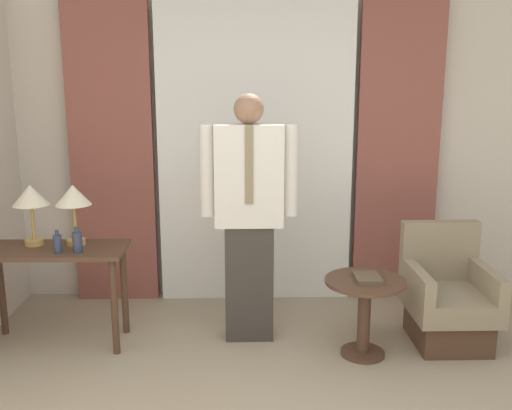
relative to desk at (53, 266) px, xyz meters
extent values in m
cube|color=beige|center=(1.47, 1.01, 0.76)|extent=(10.00, 0.06, 2.70)
cube|color=white|center=(1.47, 0.88, 0.70)|extent=(1.64, 0.06, 2.58)
cube|color=brown|center=(0.26, 0.88, 0.70)|extent=(0.70, 0.06, 2.58)
cube|color=brown|center=(2.68, 0.88, 0.70)|extent=(0.70, 0.06, 2.58)
cube|color=#4C3323|center=(0.00, 0.00, 0.12)|extent=(1.04, 0.46, 0.03)
cylinder|color=#4C3323|center=(0.46, -0.17, -0.24)|extent=(0.05, 0.05, 0.70)
cylinder|color=#4C3323|center=(-0.46, 0.17, -0.24)|extent=(0.05, 0.05, 0.70)
cylinder|color=#4C3323|center=(0.46, 0.17, -0.24)|extent=(0.05, 0.05, 0.70)
cylinder|color=tan|center=(-0.15, 0.09, 0.15)|extent=(0.13, 0.13, 0.04)
cylinder|color=tan|center=(-0.15, 0.09, 0.30)|extent=(0.02, 0.02, 0.25)
cone|color=beige|center=(-0.15, 0.09, 0.50)|extent=(0.25, 0.25, 0.15)
cylinder|color=tan|center=(0.15, 0.09, 0.15)|extent=(0.13, 0.13, 0.04)
cylinder|color=tan|center=(0.15, 0.09, 0.30)|extent=(0.02, 0.02, 0.25)
cone|color=beige|center=(0.15, 0.09, 0.50)|extent=(0.25, 0.25, 0.15)
cylinder|color=#2D3851|center=(0.21, -0.10, 0.20)|extent=(0.07, 0.07, 0.14)
cylinder|color=#2D3851|center=(0.21, -0.10, 0.29)|extent=(0.03, 0.03, 0.04)
cylinder|color=#2D3851|center=(0.08, -0.11, 0.20)|extent=(0.06, 0.06, 0.13)
cylinder|color=#2D3851|center=(0.08, -0.11, 0.28)|extent=(0.02, 0.02, 0.04)
cube|color=#38332D|center=(1.40, 0.07, -0.16)|extent=(0.35, 0.19, 0.87)
cube|color=silver|center=(1.40, 0.07, 0.64)|extent=(0.48, 0.22, 0.72)
cube|color=#847556|center=(1.40, -0.05, 0.73)|extent=(0.06, 0.01, 0.54)
cylinder|color=silver|center=(1.10, 0.07, 0.67)|extent=(0.11, 0.11, 0.65)
cylinder|color=silver|center=(1.70, 0.07, 0.67)|extent=(0.11, 0.11, 0.65)
sphere|color=#936B51|center=(1.40, 0.07, 1.10)|extent=(0.21, 0.21, 0.21)
cube|color=#4C3323|center=(2.85, -0.07, -0.47)|extent=(0.49, 0.54, 0.24)
cube|color=gray|center=(2.85, -0.07, -0.27)|extent=(0.58, 0.64, 0.16)
cube|color=gray|center=(2.85, 0.21, 0.03)|extent=(0.58, 0.10, 0.45)
cube|color=gray|center=(2.60, -0.07, -0.10)|extent=(0.08, 0.64, 0.18)
cube|color=gray|center=(3.10, -0.07, -0.10)|extent=(0.08, 0.64, 0.18)
cylinder|color=#4C3323|center=(2.19, -0.23, -0.58)|extent=(0.31, 0.31, 0.02)
cylinder|color=#4C3323|center=(2.19, -0.23, -0.33)|extent=(0.09, 0.09, 0.53)
cylinder|color=#4C3323|center=(2.19, -0.23, -0.05)|extent=(0.56, 0.56, 0.02)
cube|color=brown|center=(2.20, -0.24, -0.02)|extent=(0.17, 0.23, 0.03)
camera|label=1|loc=(1.35, -3.91, 1.30)|focal=40.00mm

